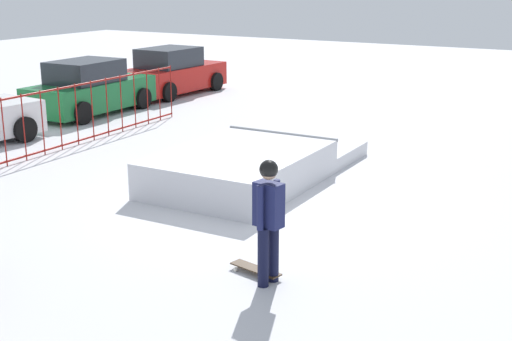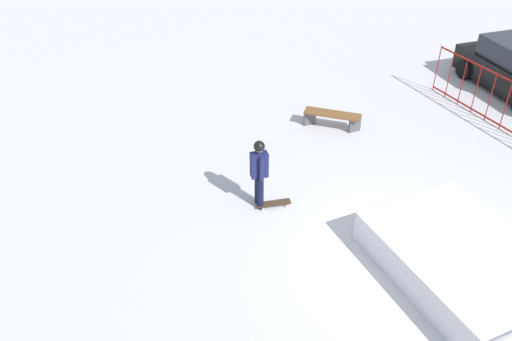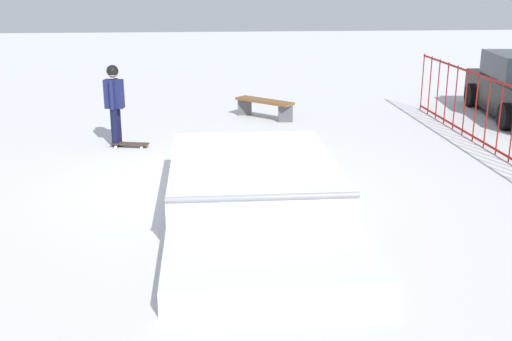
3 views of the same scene
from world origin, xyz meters
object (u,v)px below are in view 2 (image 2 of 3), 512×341
skater (259,169)px  park_bench (332,117)px  skateboard (274,203)px  skate_ramp (481,280)px

skater → park_bench: size_ratio=1.19×
skateboard → park_bench: 4.03m
skater → skate_ramp: bearing=-47.8°
skate_ramp → park_bench: 6.57m
skate_ramp → park_bench: bearing=173.3°
skate_ramp → skater: size_ratio=3.14×
skater → park_bench: 4.20m
skateboard → park_bench: park_bench is taller
skateboard → park_bench: (-2.56, 3.09, 0.28)m
skate_ramp → skateboard: 4.63m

